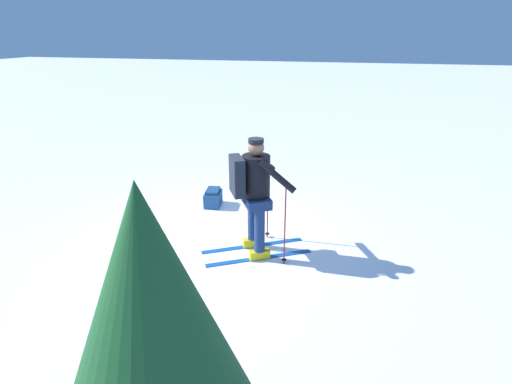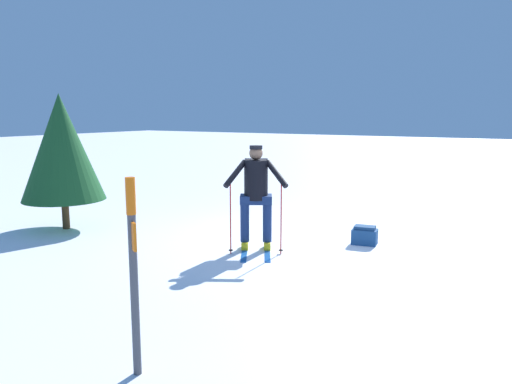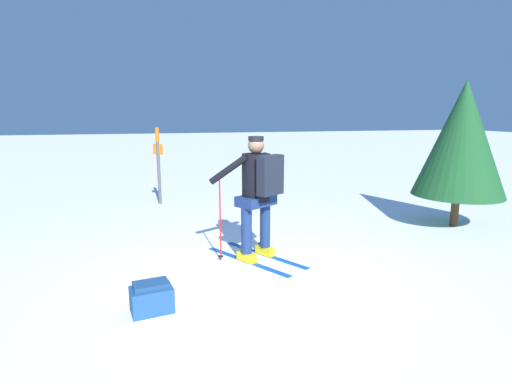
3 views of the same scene
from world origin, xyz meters
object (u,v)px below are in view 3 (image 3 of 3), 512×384
at_px(trail_marker, 158,159).
at_px(dropped_backpack, 152,298).
at_px(pine_tree, 462,139).
at_px(skier, 257,188).

bearing_deg(trail_marker, dropped_backpack, 86.54).
xyz_separation_m(dropped_backpack, trail_marker, (-0.32, -5.27, 0.89)).
relative_size(dropped_backpack, pine_tree, 0.18).
height_order(trail_marker, pine_tree, pine_tree).
xyz_separation_m(skier, trail_marker, (1.18, -4.07, 0.01)).
bearing_deg(dropped_backpack, pine_tree, -161.31).
bearing_deg(pine_tree, dropped_backpack, 18.69).
distance_m(trail_marker, pine_tree, 6.22).
bearing_deg(pine_tree, skier, 9.32).
distance_m(dropped_backpack, trail_marker, 5.35).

